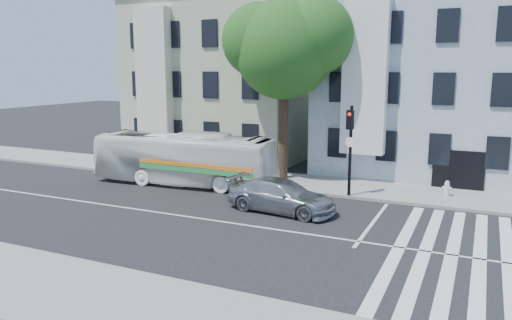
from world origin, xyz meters
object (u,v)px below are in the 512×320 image
Objects in this scene: sedan at (281,196)px; fire_hydrant at (447,188)px; traffic_signal at (350,139)px; bus at (184,159)px.

sedan is 6.58× the size of fire_hydrant.
traffic_signal reaches higher than sedan.
traffic_signal is (9.18, 0.83, 1.54)m from bus.
fire_hydrant is at bearing -44.16° from sedan.
bus is 13.55× the size of fire_hydrant.
fire_hydrant is (6.71, 5.60, -0.20)m from sedan.
sedan is at bearing -115.09° from bus.
bus is 9.34m from traffic_signal.
traffic_signal is at bearing -26.27° from sedan.
sedan is at bearing -104.14° from traffic_signal.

